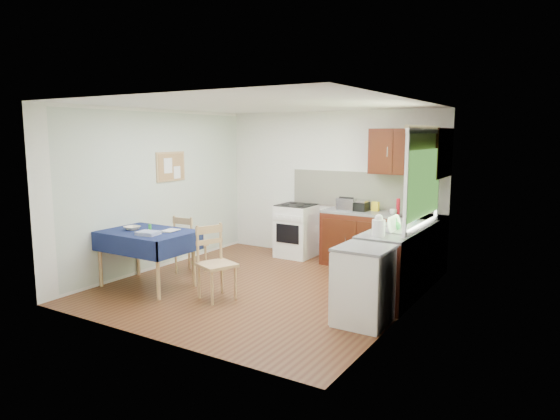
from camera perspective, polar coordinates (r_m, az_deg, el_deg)
The scene contains 33 objects.
floor at distance 7.04m, azimuth -1.90°, elevation -8.80°, with size 4.20×4.20×0.00m, color #4B2514.
ceiling at distance 6.73m, azimuth -2.01°, elevation 11.95°, with size 4.00×4.20×0.02m, color silver.
wall_back at distance 8.59m, azimuth 5.80°, elevation 2.84°, with size 4.00×0.02×2.50m, color silver.
wall_front at distance 5.18m, azimuth -14.89°, elevation -1.20°, with size 4.00×0.02×2.50m, color silver.
wall_left at distance 8.05m, azimuth -13.93°, elevation 2.24°, with size 0.02×4.20×2.50m, color silver.
wall_right at distance 5.92m, azimuth 14.41°, elevation 0.02°, with size 0.02×4.20×2.50m, color silver.
base_cabinets at distance 7.44m, azimuth 12.32°, elevation -4.61°, with size 1.90×2.30×0.86m.
worktop_back at distance 7.96m, azimuth 11.63°, elevation -0.43°, with size 1.90×0.60×0.04m, color gray.
worktop_right at distance 6.68m, azimuth 13.49°, elevation -2.20°, with size 0.60×1.70×0.04m, color gray.
worktop_corner at distance 7.77m, azimuth 16.14°, elevation -0.82°, with size 0.60×0.60×0.04m, color gray.
splashback at distance 8.33m, azimuth 9.78°, elevation 2.23°, with size 2.70×0.02×0.60m, color white.
upper_cabinets at distance 7.72m, azimuth 15.18°, elevation 6.41°, with size 1.20×0.85×0.70m.
stove at distance 8.67m, azimuth 1.88°, elevation -2.35°, with size 0.60×0.61×0.92m.
window at distance 6.56m, azimuth 16.12°, elevation 4.29°, with size 0.04×1.48×1.26m.
fridge at distance 5.69m, azimuth 9.51°, elevation -8.53°, with size 0.58×0.60×0.89m.
corkboard at distance 8.21m, azimuth -12.38°, elevation 4.86°, with size 0.04×0.62×0.47m.
dining_table at distance 7.15m, azimuth -15.05°, elevation -3.14°, with size 1.31×0.89×0.79m.
chair_far at distance 7.74m, azimuth -10.41°, elevation -3.70°, with size 0.42×0.42×0.90m.
chair_near at distance 6.51m, azimuth -7.46°, elevation -5.69°, with size 0.55×0.55×0.96m.
toaster at distance 8.06m, azimuth 7.59°, elevation 0.65°, with size 0.29×0.18×0.22m.
sandwich_press at distance 8.09m, azimuth 8.98°, elevation 0.53°, with size 0.30×0.26×0.17m.
sauce_bottle at distance 7.80m, azimuth 13.34°, elevation 0.39°, with size 0.06×0.06×0.25m, color red.
yellow_packet at distance 8.09m, azimuth 10.85°, elevation 0.41°, with size 0.11×0.07×0.15m, color yellow.
dish_rack at distance 6.41m, azimuth 12.88°, elevation -2.24°, with size 0.43×0.33×0.21m.
kettle at distance 6.09m, azimuth 11.21°, elevation -1.84°, with size 0.16×0.16×0.27m.
cup at distance 7.77m, azimuth 12.82°, elevation -0.22°, with size 0.11×0.11×0.09m, color silver.
soap_bottle_a at distance 7.30m, azimuth 14.43°, elevation 0.08°, with size 0.12×0.12×0.31m, color white.
soap_bottle_b at distance 7.38m, azimuth 14.95°, elevation -0.28°, with size 0.09×0.10×0.21m, color #1F6EB8.
soap_bottle_c at distance 6.48m, azimuth 13.07°, elevation -1.60°, with size 0.13×0.13×0.16m, color green.
plate_bowl at distance 7.25m, azimuth -16.53°, elevation -1.99°, with size 0.21×0.21×0.05m, color beige.
book at distance 7.07m, azimuth -12.99°, elevation -2.25°, with size 0.18×0.24×0.02m, color white.
spice_jar at distance 7.13m, azimuth -14.64°, elevation -1.93°, with size 0.04×0.04×0.09m, color green.
tea_towel at distance 6.83m, azimuth -14.85°, elevation -2.57°, with size 0.27×0.22×0.05m, color #284595.
Camera 1 is at (3.71, -5.60, 2.10)m, focal length 32.00 mm.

